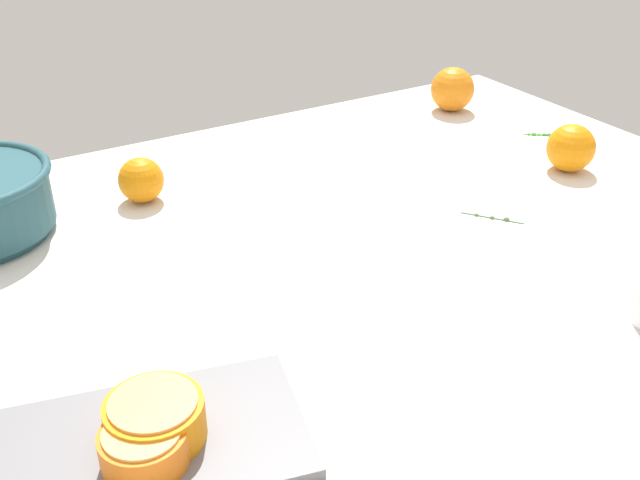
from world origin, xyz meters
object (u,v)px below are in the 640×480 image
Objects in this scene: cutting_board at (154,444)px; orange_half_0 at (155,419)px; orange_half_1 at (144,446)px; loose_orange_0 at (141,180)px; loose_orange_1 at (452,89)px; loose_orange_3 at (571,148)px.

cutting_board is 3.07× the size of orange_half_0.
orange_half_0 reaches higher than orange_half_1.
loose_orange_0 is 0.80× the size of loose_orange_1.
orange_half_0 is 1.33× the size of loose_orange_0.
orange_half_1 is at bearing -144.43° from loose_orange_1.
loose_orange_1 is at bearing 34.94° from cutting_board.
orange_half_0 reaches higher than cutting_board.
loose_orange_1 reaches higher than orange_half_0.
cutting_board is 2.69cm from orange_half_0.
loose_orange_3 is at bearing -93.72° from loose_orange_1.
orange_half_1 is 0.91× the size of loose_orange_1.
loose_orange_3 is at bearing -21.23° from loose_orange_0.
loose_orange_3 reaches higher than orange_half_1.
loose_orange_3 is at bearing 17.40° from orange_half_0.
cutting_board is at bearing -162.72° from loose_orange_3.
loose_orange_0 reaches higher than orange_half_1.
loose_orange_1 is (78.68, 54.97, 3.44)cm from cutting_board.
orange_half_1 is at bearing -121.10° from cutting_board.
loose_orange_0 reaches higher than orange_half_0.
cutting_board is 3.56cm from orange_half_1.
orange_half_0 is 95.64cm from loose_orange_1.
loose_orange_3 is at bearing 18.52° from orange_half_1.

